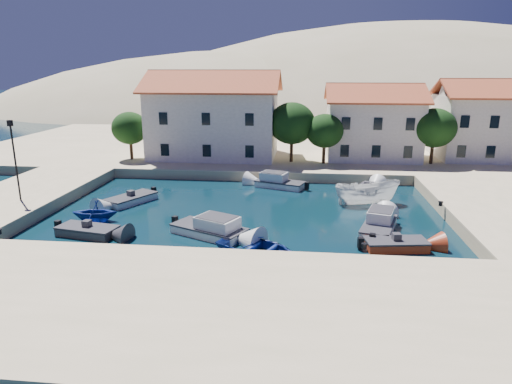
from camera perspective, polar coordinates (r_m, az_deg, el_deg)
ground at (r=26.75m, az=-4.02°, el=-9.03°), size 400.00×400.00×0.00m
quay_south at (r=21.29m, az=-6.96°, el=-14.38°), size 52.00×12.00×1.00m
quay_west at (r=42.60m, az=-27.49°, el=-0.75°), size 8.00×20.00×1.00m
quay_north at (r=62.91m, az=3.88°, el=5.64°), size 80.00×36.00×1.00m
hills at (r=152.41m, az=12.13°, el=1.89°), size 254.00×176.00×99.00m
building_left at (r=53.26m, az=-5.24°, el=9.76°), size 14.70×9.45×9.70m
building_mid at (r=53.82m, az=14.37°, el=8.65°), size 10.50×8.40×8.30m
building_right at (r=57.67m, az=26.25°, el=8.23°), size 9.45×8.40×8.80m
trees at (r=49.81m, az=6.26°, el=8.09°), size 37.30×5.30×6.45m
lamppost at (r=39.29m, az=-27.99°, el=4.35°), size 0.35×0.25×6.22m
bollards at (r=29.58m, az=2.62°, el=-4.18°), size 29.36×9.56×0.30m
motorboat_grey_sw at (r=33.07m, az=-20.30°, el=-4.60°), size 4.33×2.53×1.25m
cabin_cruiser_south at (r=31.16m, az=-5.91°, el=-4.54°), size 5.64×4.26×1.60m
rowboat_south at (r=28.11m, az=0.12°, el=-7.74°), size 6.25×5.47×1.08m
motorboat_red_se at (r=30.01m, az=17.08°, el=-6.32°), size 4.03×2.25×1.25m
cabin_cruiser_east at (r=32.80m, az=15.11°, el=-3.98°), size 3.27×5.19×1.60m
boat_east at (r=39.22m, az=13.66°, el=-1.45°), size 5.87×3.31×2.14m
motorboat_white_ne at (r=42.53m, az=13.74°, el=0.26°), size 3.43×4.41×1.25m
rowboat_west at (r=35.98m, az=-19.41°, el=-3.42°), size 3.57×3.18×1.72m
motorboat_white_west at (r=39.79m, az=-15.34°, el=-0.88°), size 3.79×4.80×1.25m
cabin_cruiser_north at (r=43.30m, az=3.01°, el=1.20°), size 4.99×3.37×1.60m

